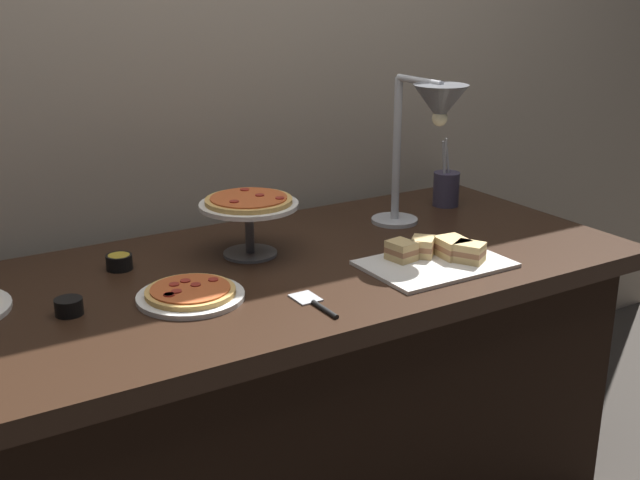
{
  "coord_description": "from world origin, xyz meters",
  "views": [
    {
      "loc": [
        -0.91,
        -1.69,
        1.47
      ],
      "look_at": [
        0.12,
        0.0,
        0.81
      ],
      "focal_mm": 44.52,
      "sensor_mm": 36.0,
      "label": 1
    }
  ],
  "objects_px": {
    "pizza_plate_front": "(190,294)",
    "sauce_cup_far": "(119,261)",
    "pizza_plate_raised_stand": "(249,208)",
    "heat_lamp": "(432,118)",
    "sauce_cup_near": "(69,306)",
    "sandwich_platter": "(437,257)",
    "serving_spatula": "(314,303)",
    "utensil_holder": "(446,188)"
  },
  "relations": [
    {
      "from": "pizza_plate_raised_stand",
      "to": "utensil_holder",
      "type": "xyz_separation_m",
      "value": [
        0.76,
        0.1,
        -0.07
      ]
    },
    {
      "from": "sandwich_platter",
      "to": "sauce_cup_near",
      "type": "bearing_deg",
      "value": 169.26
    },
    {
      "from": "pizza_plate_raised_stand",
      "to": "sauce_cup_near",
      "type": "bearing_deg",
      "value": -164.4
    },
    {
      "from": "sauce_cup_far",
      "to": "serving_spatula",
      "type": "xyz_separation_m",
      "value": [
        0.31,
        -0.45,
        -0.02
      ]
    },
    {
      "from": "heat_lamp",
      "to": "sauce_cup_near",
      "type": "distance_m",
      "value": 1.07
    },
    {
      "from": "sauce_cup_near",
      "to": "sauce_cup_far",
      "type": "xyz_separation_m",
      "value": [
        0.18,
        0.22,
        0.0
      ]
    },
    {
      "from": "utensil_holder",
      "to": "pizza_plate_raised_stand",
      "type": "bearing_deg",
      "value": -172.52
    },
    {
      "from": "pizza_plate_front",
      "to": "serving_spatula",
      "type": "relative_size",
      "value": 1.47
    },
    {
      "from": "sandwich_platter",
      "to": "sauce_cup_near",
      "type": "relative_size",
      "value": 5.87
    },
    {
      "from": "pizza_plate_front",
      "to": "sauce_cup_near",
      "type": "bearing_deg",
      "value": 167.69
    },
    {
      "from": "pizza_plate_raised_stand",
      "to": "serving_spatula",
      "type": "bearing_deg",
      "value": -94.16
    },
    {
      "from": "heat_lamp",
      "to": "utensil_holder",
      "type": "bearing_deg",
      "value": 40.78
    },
    {
      "from": "sauce_cup_near",
      "to": "utensil_holder",
      "type": "xyz_separation_m",
      "value": [
        1.28,
        0.24,
        0.04
      ]
    },
    {
      "from": "pizza_plate_raised_stand",
      "to": "sauce_cup_far",
      "type": "height_order",
      "value": "pizza_plate_raised_stand"
    },
    {
      "from": "sauce_cup_near",
      "to": "sandwich_platter",
      "type": "bearing_deg",
      "value": -10.74
    },
    {
      "from": "pizza_plate_front",
      "to": "sauce_cup_far",
      "type": "xyz_separation_m",
      "value": [
        -0.08,
        0.28,
        0.01
      ]
    },
    {
      "from": "sauce_cup_near",
      "to": "utensil_holder",
      "type": "bearing_deg",
      "value": 10.83
    },
    {
      "from": "heat_lamp",
      "to": "sauce_cup_far",
      "type": "xyz_separation_m",
      "value": [
        -0.84,
        0.19,
        -0.32
      ]
    },
    {
      "from": "heat_lamp",
      "to": "pizza_plate_front",
      "type": "xyz_separation_m",
      "value": [
        -0.76,
        -0.08,
        -0.33
      ]
    },
    {
      "from": "heat_lamp",
      "to": "pizza_plate_raised_stand",
      "type": "xyz_separation_m",
      "value": [
        -0.51,
        0.12,
        -0.21
      ]
    },
    {
      "from": "pizza_plate_front",
      "to": "serving_spatula",
      "type": "xyz_separation_m",
      "value": [
        0.23,
        -0.18,
        -0.01
      ]
    },
    {
      "from": "heat_lamp",
      "to": "sandwich_platter",
      "type": "relative_size",
      "value": 1.22
    },
    {
      "from": "pizza_plate_raised_stand",
      "to": "sauce_cup_near",
      "type": "height_order",
      "value": "pizza_plate_raised_stand"
    },
    {
      "from": "utensil_holder",
      "to": "serving_spatula",
      "type": "xyz_separation_m",
      "value": [
        -0.78,
        -0.48,
        -0.05
      ]
    },
    {
      "from": "sauce_cup_near",
      "to": "utensil_holder",
      "type": "height_order",
      "value": "utensil_holder"
    },
    {
      "from": "pizza_plate_front",
      "to": "sauce_cup_far",
      "type": "relative_size",
      "value": 3.75
    },
    {
      "from": "pizza_plate_front",
      "to": "sandwich_platter",
      "type": "bearing_deg",
      "value": -10.09
    },
    {
      "from": "sandwich_platter",
      "to": "sauce_cup_near",
      "type": "distance_m",
      "value": 0.92
    },
    {
      "from": "sauce_cup_near",
      "to": "pizza_plate_raised_stand",
      "type": "bearing_deg",
      "value": 15.6
    },
    {
      "from": "sauce_cup_far",
      "to": "serving_spatula",
      "type": "bearing_deg",
      "value": -56.1
    },
    {
      "from": "sauce_cup_far",
      "to": "serving_spatula",
      "type": "distance_m",
      "value": 0.55
    },
    {
      "from": "sauce_cup_far",
      "to": "utensil_holder",
      "type": "height_order",
      "value": "utensil_holder"
    },
    {
      "from": "sauce_cup_far",
      "to": "sandwich_platter",
      "type": "bearing_deg",
      "value": -28.65
    },
    {
      "from": "sandwich_platter",
      "to": "sauce_cup_near",
      "type": "xyz_separation_m",
      "value": [
        -0.9,
        0.17,
        0.0
      ]
    },
    {
      "from": "heat_lamp",
      "to": "sandwich_platter",
      "type": "distance_m",
      "value": 0.4
    },
    {
      "from": "pizza_plate_raised_stand",
      "to": "heat_lamp",
      "type": "bearing_deg",
      "value": -13.01
    },
    {
      "from": "heat_lamp",
      "to": "sauce_cup_near",
      "type": "relative_size",
      "value": 7.15
    },
    {
      "from": "pizza_plate_front",
      "to": "pizza_plate_raised_stand",
      "type": "relative_size",
      "value": 0.96
    },
    {
      "from": "heat_lamp",
      "to": "sauce_cup_far",
      "type": "height_order",
      "value": "heat_lamp"
    },
    {
      "from": "heat_lamp",
      "to": "pizza_plate_front",
      "type": "relative_size",
      "value": 1.77
    },
    {
      "from": "heat_lamp",
      "to": "serving_spatula",
      "type": "relative_size",
      "value": 2.61
    },
    {
      "from": "pizza_plate_raised_stand",
      "to": "serving_spatula",
      "type": "xyz_separation_m",
      "value": [
        -0.03,
        -0.38,
        -0.13
      ]
    }
  ]
}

